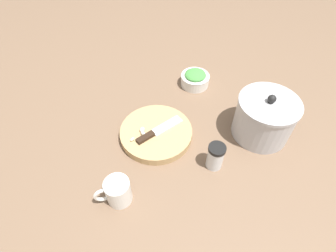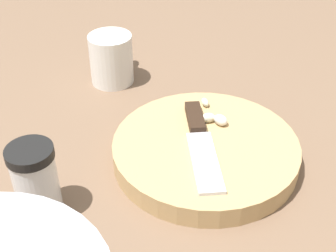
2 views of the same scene
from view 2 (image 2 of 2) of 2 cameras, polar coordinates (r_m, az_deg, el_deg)
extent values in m
plane|color=brown|center=(0.65, -3.07, -5.38)|extent=(5.00, 5.00, 0.00)
cylinder|color=tan|center=(0.66, 4.53, -2.95)|extent=(0.26, 0.26, 0.03)
cube|color=black|center=(0.68, 3.31, 1.02)|extent=(0.07, 0.03, 0.01)
cube|color=silver|center=(0.61, 4.51, -4.34)|extent=(0.12, 0.05, 0.01)
ellipsoid|color=#EBE6C7|center=(0.68, 4.90, 1.01)|extent=(0.01, 0.02, 0.01)
ellipsoid|color=silver|center=(0.68, 6.43, 0.74)|extent=(0.03, 0.02, 0.02)
ellipsoid|color=#ECE9CA|center=(0.72, 4.53, 2.90)|extent=(0.02, 0.01, 0.01)
cylinder|color=silver|center=(0.59, -15.74, -6.86)|extent=(0.05, 0.05, 0.08)
cylinder|color=black|center=(0.56, -16.54, -3.20)|extent=(0.06, 0.06, 0.01)
cylinder|color=silver|center=(0.83, -6.85, 8.11)|extent=(0.08, 0.08, 0.09)
torus|color=silver|center=(0.86, -5.90, 9.48)|extent=(0.06, 0.04, 0.06)
camera|label=1|loc=(0.98, -46.30, 47.45)|focal=28.00mm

